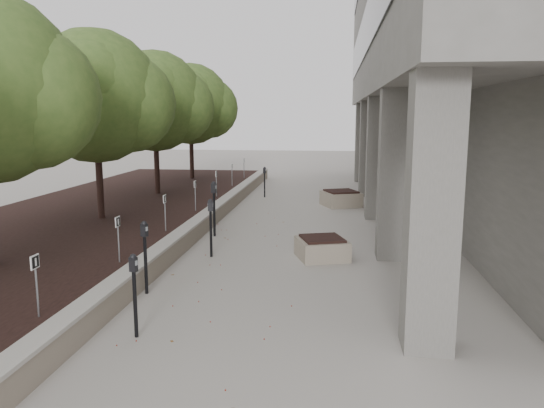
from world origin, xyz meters
The scene contains 21 objects.
ground centered at (0.00, 0.00, 0.00)m, with size 90.00×90.00×0.00m, color #A29D95.
retaining_wall centered at (-1.82, 9.00, 0.25)m, with size 0.39×26.00×0.50m, color gray, non-canonical shape.
planting_bed centered at (-5.50, 9.00, 0.20)m, with size 7.00×26.00×0.40m, color black.
crabapple_tree_3 centered at (-4.80, 8.00, 3.12)m, with size 4.60×4.00×5.44m, color #3C5A22, non-canonical shape.
crabapple_tree_4 centered at (-4.80, 13.00, 3.12)m, with size 4.60×4.00×5.44m, color #3C5A22, non-canonical shape.
crabapple_tree_5 centered at (-4.80, 18.00, 3.12)m, with size 4.60×4.00×5.44m, color #3C5A22, non-canonical shape.
parking_sign_2 centered at (-2.35, 0.50, 0.88)m, with size 0.04×0.22×0.96m, color black, non-canonical shape.
parking_sign_3 centered at (-2.35, 3.50, 0.88)m, with size 0.04×0.22×0.96m, color black, non-canonical shape.
parking_sign_4 centered at (-2.35, 6.50, 0.88)m, with size 0.04×0.22×0.96m, color black, non-canonical shape.
parking_sign_5 centered at (-2.35, 9.50, 0.88)m, with size 0.04×0.22×0.96m, color black, non-canonical shape.
parking_sign_6 centered at (-2.35, 12.50, 0.88)m, with size 0.04×0.22×0.96m, color black, non-canonical shape.
parking_sign_7 centered at (-2.35, 15.50, 0.88)m, with size 0.04×0.22×0.96m, color black, non-canonical shape.
parking_sign_8 centered at (-2.35, 18.50, 0.88)m, with size 0.04×0.22×0.96m, color black, non-canonical shape.
parking_meter_1 centered at (-0.97, 0.84, 0.66)m, with size 0.13×0.09×1.33m, color black, non-canonical shape.
parking_meter_2 centered at (-1.53, 2.80, 0.71)m, with size 0.14×0.10×1.43m, color black, non-canonical shape.
parking_meter_3 centered at (-0.91, 5.56, 0.71)m, with size 0.14×0.10×1.42m, color black, non-canonical shape.
parking_meter_4 centered at (-1.33, 7.73, 0.79)m, with size 0.16×0.11×1.57m, color black, non-canonical shape.
parking_meter_5 centered at (-0.87, 15.03, 0.64)m, with size 0.13×0.09×1.28m, color black, non-canonical shape.
planter_front centered at (1.76, 5.74, 0.26)m, with size 1.11×1.11×0.52m, color gray, non-canonical shape.
planter_back centered at (2.28, 13.27, 0.30)m, with size 1.27×1.27×0.59m, color gray, non-canonical shape.
berry_scatter centered at (-0.10, 5.00, 0.01)m, with size 3.30×14.10×0.02m, color maroon, non-canonical shape.
Camera 1 is at (2.02, -6.51, 3.38)m, focal length 34.66 mm.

